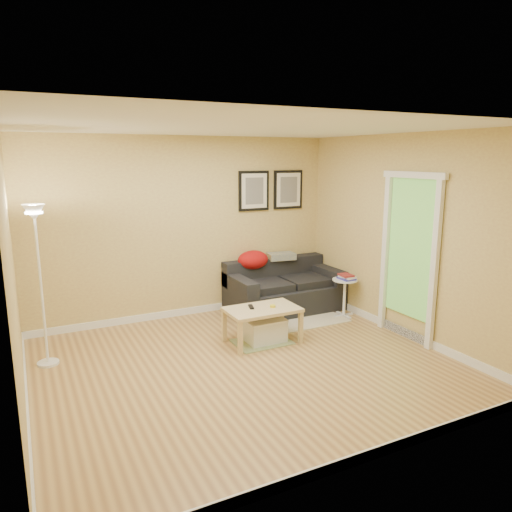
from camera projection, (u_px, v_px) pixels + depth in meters
name	position (u px, v px, depth m)	size (l,w,h in m)	color
floor	(246.00, 365.00, 5.39)	(4.50, 4.50, 0.00)	tan
ceiling	(245.00, 127.00, 4.86)	(4.50, 4.50, 0.00)	white
wall_back	(186.00, 228.00, 6.88)	(4.50, 4.50, 0.00)	#D8C46F
wall_front	(368.00, 302.00, 3.38)	(4.50, 4.50, 0.00)	#D8C46F
wall_left	(12.00, 275.00, 4.14)	(4.00, 4.00, 0.00)	#D8C46F
wall_right	(404.00, 237.00, 6.12)	(4.00, 4.00, 0.00)	#D8C46F
baseboard_back	(189.00, 311.00, 7.12)	(4.50, 0.02, 0.10)	white
baseboard_front	(359.00, 458.00, 3.64)	(4.50, 0.02, 0.10)	white
baseboard_left	(27.00, 407.00, 4.40)	(0.02, 4.00, 0.10)	white
baseboard_right	(398.00, 329.00, 6.37)	(0.02, 4.00, 0.10)	white
sofa	(285.00, 286.00, 7.26)	(1.70, 0.90, 0.75)	black
red_throw	(253.00, 260.00, 7.26)	(0.48, 0.36, 0.28)	red
plaid_throw	(281.00, 256.00, 7.48)	(0.42, 0.26, 0.10)	tan
framed_print_left	(254.00, 191.00, 7.23)	(0.50, 0.04, 0.60)	black
framed_print_right	(288.00, 190.00, 7.49)	(0.50, 0.04, 0.60)	black
area_rug	(299.00, 319.00, 6.91)	(1.25, 0.85, 0.01)	beige
green_runner	(262.00, 342.00, 6.05)	(0.70, 0.50, 0.01)	#668C4C
coffee_table	(262.00, 325.00, 6.01)	(0.91, 0.55, 0.45)	#CEB97E
remote_control	(251.00, 307.00, 5.98)	(0.05, 0.16, 0.02)	black
tape_roll	(273.00, 306.00, 5.99)	(0.07, 0.07, 0.03)	yellow
storage_bin	(265.00, 330.00, 6.05)	(0.50, 0.36, 0.31)	white
side_table	(344.00, 298.00, 7.00)	(0.37, 0.37, 0.56)	white
book_stack	(346.00, 277.00, 6.93)	(0.18, 0.24, 0.08)	#36359F
floor_lamp	(41.00, 291.00, 5.24)	(0.24, 0.24, 1.82)	white
doorway	(408.00, 260.00, 6.02)	(0.12, 1.01, 2.13)	white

